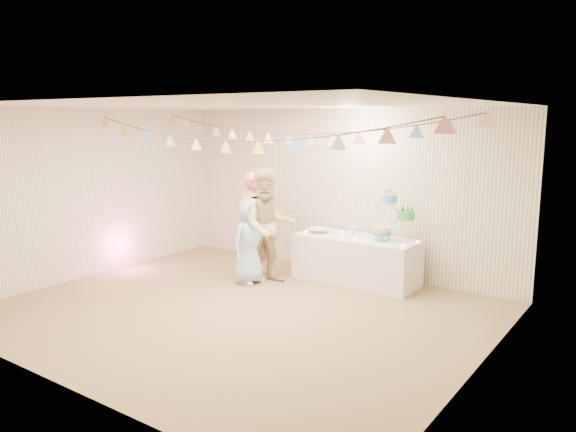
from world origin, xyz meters
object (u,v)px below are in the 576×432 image
Objects in this scene: cake_stand at (393,214)px; person_adult_a at (256,224)px; person_child at (250,241)px; table at (356,260)px; person_adult_b at (268,226)px.

person_adult_a is (-2.04, -0.58, -0.28)m from cake_stand.
cake_stand is 0.54× the size of person_child.
table is at bearing -42.88° from person_child.
cake_stand is 1.83m from person_adult_b.
person_adult_a is (-1.49, -0.53, 0.47)m from table.
person_adult_a is at bearing 37.95° from person_child.
person_adult_b reaches higher than person_adult_a.
person_adult_b is at bearing -96.00° from person_adult_a.
person_adult_b reaches higher than table.
table is at bearing -174.81° from cake_stand.
cake_stand is at bearing -50.77° from person_child.
cake_stand is 0.40× the size of person_adult_b.
person_adult_a is at bearing 97.52° from person_adult_b.
person_adult_b is at bearing -152.77° from cake_stand.
cake_stand is 2.14m from person_adult_a.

